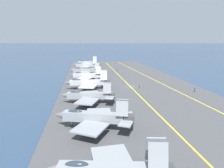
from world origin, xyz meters
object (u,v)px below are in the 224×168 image
Objects in this scene: parked_jet_second at (95,117)px; crew_brown_vest at (139,86)px; parked_jet_third at (89,95)px; crew_red_vest at (101,65)px; parked_jet_fifth at (87,75)px; crew_blue_vest at (195,89)px; parked_jet_fourth at (88,82)px; parked_jet_seventh at (86,65)px; crew_purple_vest at (117,70)px; parked_jet_eighth at (87,62)px; parked_jet_sixth at (86,70)px.

parked_jet_second reaches higher than crew_brown_vest.
crew_red_vest is (77.60, -9.93, -1.29)m from parked_jet_third.
crew_blue_vest is at bearing -124.46° from parked_jet_fifth.
parked_jet_seventh is at bearing -0.19° from parked_jet_fourth.
parked_jet_fourth reaches higher than crew_purple_vest.
parked_jet_second is 0.98× the size of parked_jet_fourth.
parked_jet_eighth reaches higher than parked_jet_second.
parked_jet_eighth is at bearing -3.60° from parked_jet_seventh.
parked_jet_fourth is at bearing 85.81° from crew_brown_vest.
crew_blue_vest is 75.04m from crew_red_vest.
parked_jet_third is 0.99× the size of parked_jet_seventh.
parked_jet_third is 64.79m from parked_jet_seventh.
crew_blue_vest is 51.49m from crew_purple_vest.
parked_jet_fourth is 48.44m from parked_jet_seventh.
parked_jet_sixth is 9.62× the size of crew_brown_vest.
parked_jet_eighth is at bearing -2.50° from parked_jet_sixth.
parked_jet_third is at bearing 2.16° from parked_jet_second.
parked_jet_seventh is 15.85m from parked_jet_eighth.
parked_jet_second reaches higher than parked_jet_third.
parked_jet_second is 8.87× the size of crew_blue_vest.
parked_jet_fifth is 0.91× the size of parked_jet_sixth.
parked_jet_sixth reaches higher than crew_purple_vest.
parked_jet_eighth reaches higher than crew_purple_vest.
parked_jet_second is 1.05× the size of parked_jet_eighth.
parked_jet_sixth is 17.49m from parked_jet_seventh.
parked_jet_fifth reaches higher than parked_jet_sixth.
crew_purple_vest is (7.79, -17.04, -1.25)m from parked_jet_sixth.
parked_jet_seventh is at bearing 31.29° from crew_blue_vest.
parked_jet_fourth is at bearing 75.22° from crew_blue_vest.
parked_jet_eighth reaches higher than parked_jet_third.
parked_jet_fourth is 30.96m from parked_jet_sixth.
crew_brown_vest is at bearing 64.80° from crew_blue_vest.
parked_jet_second is 81.43m from parked_jet_seventh.
parked_jet_sixth is at bearing 0.44° from parked_jet_fifth.
parked_jet_third is 8.70× the size of crew_brown_vest.
parked_jet_eighth reaches higher than parked_jet_fifth.
parked_jet_third is 78.24m from crew_red_vest.
crew_purple_vest is (23.73, -16.92, -1.37)m from parked_jet_fifth.
crew_purple_vest is (55.10, -16.99, -1.28)m from parked_jet_third.
parked_jet_sixth is at bearing 0.55° from parked_jet_fourth.
crew_purple_vest reaches higher than crew_brown_vest.
crew_brown_vest is at bearing -131.46° from parked_jet_fifth.
parked_jet_seventh reaches higher than parked_jet_second.
parked_jet_fourth is 9.02× the size of crew_blue_vest.
parked_jet_sixth is 9.55× the size of crew_purple_vest.
parked_jet_second is at bearing -179.34° from parked_jet_fourth.
parked_jet_second is at bearing -177.84° from parked_jet_third.
parked_jet_eighth reaches higher than crew_red_vest.
parked_jet_second is 36.42m from crew_brown_vest.
parked_jet_second is at bearing -179.85° from parked_jet_seventh.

